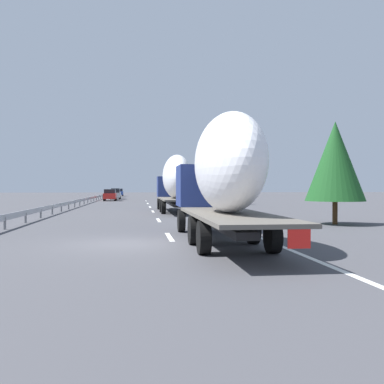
# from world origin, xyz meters

# --- Properties ---
(ground_plane) EXTENTS (260.00, 260.00, 0.00)m
(ground_plane) POSITION_xyz_m (40.00, 0.00, 0.00)
(ground_plane) COLOR #424247
(lane_stripe_0) EXTENTS (3.20, 0.20, 0.01)m
(lane_stripe_0) POSITION_xyz_m (2.00, -1.80, 0.00)
(lane_stripe_0) COLOR white
(lane_stripe_0) RESTS_ON ground_plane
(lane_stripe_1) EXTENTS (3.20, 0.20, 0.01)m
(lane_stripe_1) POSITION_xyz_m (11.54, -1.80, 0.00)
(lane_stripe_1) COLOR white
(lane_stripe_1) RESTS_ON ground_plane
(lane_stripe_2) EXTENTS (3.20, 0.20, 0.01)m
(lane_stripe_2) POSITION_xyz_m (21.85, -1.80, 0.00)
(lane_stripe_2) COLOR white
(lane_stripe_2) RESTS_ON ground_plane
(lane_stripe_3) EXTENTS (3.20, 0.20, 0.01)m
(lane_stripe_3) POSITION_xyz_m (30.63, -1.80, 0.00)
(lane_stripe_3) COLOR white
(lane_stripe_3) RESTS_ON ground_plane
(lane_stripe_4) EXTENTS (3.20, 0.20, 0.01)m
(lane_stripe_4) POSITION_xyz_m (40.81, -1.80, 0.00)
(lane_stripe_4) COLOR white
(lane_stripe_4) RESTS_ON ground_plane
(lane_stripe_5) EXTENTS (3.20, 0.20, 0.01)m
(lane_stripe_5) POSITION_xyz_m (53.33, -1.80, 0.00)
(lane_stripe_5) COLOR white
(lane_stripe_5) RESTS_ON ground_plane
(lane_stripe_6) EXTENTS (3.20, 0.20, 0.01)m
(lane_stripe_6) POSITION_xyz_m (51.82, -1.80, 0.00)
(lane_stripe_6) COLOR white
(lane_stripe_6) RESTS_ON ground_plane
(edge_line_right) EXTENTS (110.00, 0.20, 0.01)m
(edge_line_right) POSITION_xyz_m (45.00, -5.50, 0.00)
(edge_line_right) COLOR white
(edge_line_right) RESTS_ON ground_plane
(truck_lead) EXTENTS (13.67, 2.55, 4.68)m
(truck_lead) POSITION_xyz_m (20.14, -3.60, 2.64)
(truck_lead) COLOR navy
(truck_lead) RESTS_ON ground_plane
(truck_trailing) EXTENTS (12.86, 2.55, 4.64)m
(truck_trailing) POSITION_xyz_m (-0.35, -3.60, 2.58)
(truck_trailing) COLOR navy
(truck_trailing) RESTS_ON ground_plane
(car_silver_hatch) EXTENTS (4.14, 1.73, 1.79)m
(car_silver_hatch) POSITION_xyz_m (62.07, 3.31, 0.91)
(car_silver_hatch) COLOR #ADB2B7
(car_silver_hatch) RESTS_ON ground_plane
(car_red_compact) EXTENTS (4.78, 1.91, 1.80)m
(car_red_compact) POSITION_xyz_m (53.39, 3.73, 0.92)
(car_red_compact) COLOR red
(car_red_compact) RESTS_ON ground_plane
(car_blue_sedan) EXTENTS (4.75, 1.90, 1.79)m
(car_blue_sedan) POSITION_xyz_m (91.04, 3.84, 0.91)
(car_blue_sedan) COLOR #28479E
(car_blue_sedan) RESTS_ON ground_plane
(car_white_van) EXTENTS (4.46, 1.77, 1.90)m
(car_white_van) POSITION_xyz_m (71.11, 3.74, 0.95)
(car_white_van) COLOR white
(car_white_van) RESTS_ON ground_plane
(road_sign) EXTENTS (0.10, 0.90, 3.09)m
(road_sign) POSITION_xyz_m (37.56, -6.70, 2.14)
(road_sign) COLOR gray
(road_sign) RESTS_ON ground_plane
(tree_0) EXTENTS (3.34, 3.34, 4.99)m
(tree_0) POSITION_xyz_m (50.93, -11.86, 3.20)
(tree_0) COLOR #472D19
(tree_0) RESTS_ON ground_plane
(tree_1) EXTENTS (2.96, 2.96, 5.53)m
(tree_1) POSITION_xyz_m (50.15, -11.52, 3.55)
(tree_1) COLOR #472D19
(tree_1) RESTS_ON ground_plane
(tree_2) EXTENTS (3.71, 3.71, 6.94)m
(tree_2) POSITION_xyz_m (36.54, -10.48, 4.16)
(tree_2) COLOR #472D19
(tree_2) RESTS_ON ground_plane
(tree_3) EXTENTS (3.92, 3.92, 7.05)m
(tree_3) POSITION_xyz_m (79.50, -10.74, 4.49)
(tree_3) COLOR #472D19
(tree_3) RESTS_ON ground_plane
(tree_4) EXTENTS (3.32, 3.32, 5.79)m
(tree_4) POSITION_xyz_m (7.20, -11.49, 3.54)
(tree_4) COLOR #472D19
(tree_4) RESTS_ON ground_plane
(guardrail_median) EXTENTS (94.00, 0.10, 0.76)m
(guardrail_median) POSITION_xyz_m (43.00, 6.00, 0.58)
(guardrail_median) COLOR #9EA0A5
(guardrail_median) RESTS_ON ground_plane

